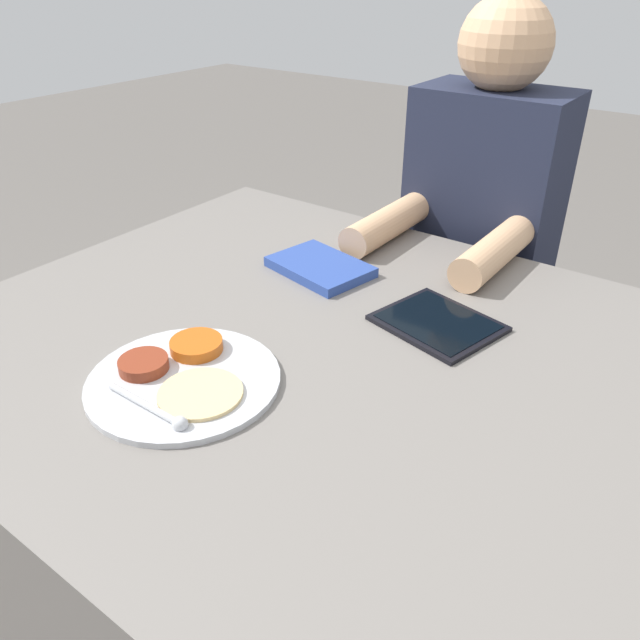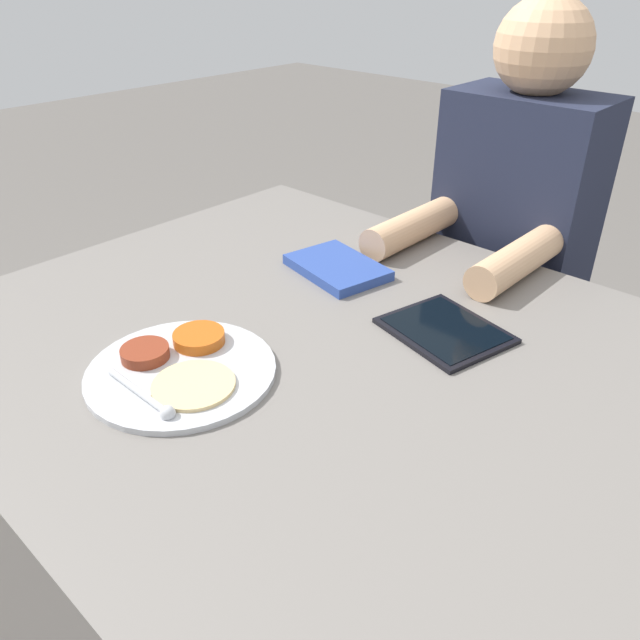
% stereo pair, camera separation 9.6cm
% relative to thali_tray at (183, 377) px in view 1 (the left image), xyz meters
% --- Properties ---
extents(ground_plane, '(12.00, 12.00, 0.00)m').
position_rel_thali_tray_xyz_m(ground_plane, '(0.08, 0.21, -0.79)').
color(ground_plane, '#605B56').
extents(dining_table, '(1.21, 1.03, 0.78)m').
position_rel_thali_tray_xyz_m(dining_table, '(0.08, 0.21, -0.40)').
color(dining_table, slate).
rests_on(dining_table, ground_plane).
extents(thali_tray, '(0.29, 0.29, 0.03)m').
position_rel_thali_tray_xyz_m(thali_tray, '(0.00, 0.00, 0.00)').
color(thali_tray, '#B7BABF').
rests_on(thali_tray, dining_table).
extents(red_notebook, '(0.22, 0.17, 0.02)m').
position_rel_thali_tray_xyz_m(red_notebook, '(-0.06, 0.42, -0.00)').
color(red_notebook, silver).
rests_on(red_notebook, dining_table).
extents(tablet_device, '(0.22, 0.20, 0.01)m').
position_rel_thali_tray_xyz_m(tablet_device, '(0.23, 0.37, -0.00)').
color(tablet_device, black).
rests_on(tablet_device, dining_table).
extents(person_diner, '(0.33, 0.48, 1.26)m').
position_rel_thali_tray_xyz_m(person_diner, '(0.09, 0.87, -0.18)').
color(person_diner, black).
rests_on(person_diner, ground_plane).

